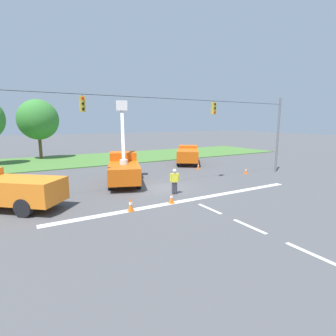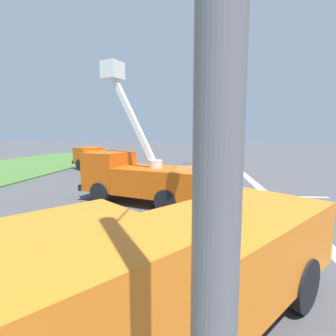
{
  "view_description": "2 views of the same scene",
  "coord_description": "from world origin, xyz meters",
  "px_view_note": "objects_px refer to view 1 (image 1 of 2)",
  "views": [
    {
      "loc": [
        -9.28,
        -16.96,
        4.89
      ],
      "look_at": [
        1.59,
        1.84,
        1.1
      ],
      "focal_mm": 28.0,
      "sensor_mm": 36.0,
      "label": 1
    },
    {
      "loc": [
        -14.04,
        0.08,
        3.24
      ],
      "look_at": [
        2.34,
        1.95,
        1.11
      ],
      "focal_mm": 28.0,
      "sensor_mm": 36.0,
      "label": 2
    }
  ],
  "objects_px": {
    "utility_truck_support_near": "(188,154)",
    "traffic_cone_mid_right": "(172,198)",
    "utility_truck_bucket_lift": "(124,167)",
    "utility_truck_support_far": "(6,189)",
    "tree_centre": "(38,120)",
    "road_worker": "(175,180)",
    "traffic_cone_mid_left": "(198,166)",
    "traffic_cone_foreground_left": "(246,171)",
    "traffic_cone_foreground_right": "(131,205)"
  },
  "relations": [
    {
      "from": "utility_truck_support_near",
      "to": "traffic_cone_mid_right",
      "type": "bearing_deg",
      "value": -127.91
    },
    {
      "from": "utility_truck_bucket_lift",
      "to": "utility_truck_support_far",
      "type": "relative_size",
      "value": 1.07
    },
    {
      "from": "utility_truck_support_near",
      "to": "traffic_cone_mid_right",
      "type": "relative_size",
      "value": 9.04
    },
    {
      "from": "tree_centre",
      "to": "road_worker",
      "type": "xyz_separation_m",
      "value": [
        6.45,
        -23.87,
        -4.23
      ]
    },
    {
      "from": "traffic_cone_mid_left",
      "to": "utility_truck_support_far",
      "type": "bearing_deg",
      "value": -163.56
    },
    {
      "from": "utility_truck_bucket_lift",
      "to": "traffic_cone_mid_left",
      "type": "height_order",
      "value": "utility_truck_bucket_lift"
    },
    {
      "from": "utility_truck_support_far",
      "to": "road_worker",
      "type": "bearing_deg",
      "value": -12.06
    },
    {
      "from": "road_worker",
      "to": "traffic_cone_mid_right",
      "type": "distance_m",
      "value": 2.18
    },
    {
      "from": "traffic_cone_foreground_left",
      "to": "traffic_cone_foreground_right",
      "type": "height_order",
      "value": "traffic_cone_foreground_right"
    },
    {
      "from": "utility_truck_bucket_lift",
      "to": "traffic_cone_foreground_right",
      "type": "relative_size",
      "value": 8.91
    },
    {
      "from": "traffic_cone_mid_left",
      "to": "traffic_cone_mid_right",
      "type": "height_order",
      "value": "traffic_cone_mid_right"
    },
    {
      "from": "utility_truck_support_near",
      "to": "traffic_cone_mid_left",
      "type": "relative_size",
      "value": 9.23
    },
    {
      "from": "utility_truck_support_near",
      "to": "traffic_cone_foreground_left",
      "type": "xyz_separation_m",
      "value": [
        1.36,
        -7.95,
        -0.82
      ]
    },
    {
      "from": "traffic_cone_foreground_left",
      "to": "traffic_cone_mid_left",
      "type": "height_order",
      "value": "traffic_cone_mid_left"
    },
    {
      "from": "tree_centre",
      "to": "traffic_cone_foreground_left",
      "type": "height_order",
      "value": "tree_centre"
    },
    {
      "from": "utility_truck_support_near",
      "to": "traffic_cone_foreground_right",
      "type": "distance_m",
      "value": 17.55
    },
    {
      "from": "traffic_cone_foreground_left",
      "to": "traffic_cone_mid_right",
      "type": "bearing_deg",
      "value": -158.13
    },
    {
      "from": "utility_truck_bucket_lift",
      "to": "traffic_cone_mid_left",
      "type": "distance_m",
      "value": 9.6
    },
    {
      "from": "utility_truck_bucket_lift",
      "to": "traffic_cone_foreground_left",
      "type": "xyz_separation_m",
      "value": [
        11.6,
        -2.11,
        -1.05
      ]
    },
    {
      "from": "utility_truck_bucket_lift",
      "to": "traffic_cone_mid_left",
      "type": "relative_size",
      "value": 9.92
    },
    {
      "from": "traffic_cone_foreground_left",
      "to": "traffic_cone_mid_right",
      "type": "relative_size",
      "value": 0.96
    },
    {
      "from": "tree_centre",
      "to": "road_worker",
      "type": "bearing_deg",
      "value": -74.87
    },
    {
      "from": "traffic_cone_mid_left",
      "to": "utility_truck_bucket_lift",
      "type": "bearing_deg",
      "value": -165.6
    },
    {
      "from": "utility_truck_bucket_lift",
      "to": "road_worker",
      "type": "xyz_separation_m",
      "value": [
        1.85,
        -4.85,
        -0.37
      ]
    },
    {
      "from": "traffic_cone_foreground_left",
      "to": "road_worker",
      "type": "bearing_deg",
      "value": -164.31
    },
    {
      "from": "tree_centre",
      "to": "traffic_cone_foreground_right",
      "type": "height_order",
      "value": "tree_centre"
    },
    {
      "from": "utility_truck_support_near",
      "to": "traffic_cone_mid_right",
      "type": "height_order",
      "value": "utility_truck_support_near"
    },
    {
      "from": "tree_centre",
      "to": "traffic_cone_mid_left",
      "type": "bearing_deg",
      "value": -50.24
    },
    {
      "from": "tree_centre",
      "to": "traffic_cone_mid_left",
      "type": "xyz_separation_m",
      "value": [
        13.85,
        -16.65,
        -4.91
      ]
    },
    {
      "from": "road_worker",
      "to": "traffic_cone_foreground_right",
      "type": "height_order",
      "value": "road_worker"
    },
    {
      "from": "tree_centre",
      "to": "traffic_cone_mid_left",
      "type": "height_order",
      "value": "tree_centre"
    },
    {
      "from": "traffic_cone_mid_left",
      "to": "traffic_cone_mid_right",
      "type": "xyz_separation_m",
      "value": [
        -8.63,
        -8.89,
        0.01
      ]
    },
    {
      "from": "utility_truck_support_near",
      "to": "traffic_cone_foreground_right",
      "type": "height_order",
      "value": "utility_truck_support_near"
    },
    {
      "from": "utility_truck_support_near",
      "to": "traffic_cone_foreground_left",
      "type": "bearing_deg",
      "value": -80.32
    },
    {
      "from": "road_worker",
      "to": "traffic_cone_foreground_left",
      "type": "height_order",
      "value": "road_worker"
    },
    {
      "from": "traffic_cone_foreground_left",
      "to": "traffic_cone_mid_right",
      "type": "xyz_separation_m",
      "value": [
        -10.98,
        -4.41,
        0.02
      ]
    },
    {
      "from": "utility_truck_support_near",
      "to": "road_worker",
      "type": "distance_m",
      "value": 13.59
    },
    {
      "from": "utility_truck_support_near",
      "to": "utility_truck_bucket_lift",
      "type": "bearing_deg",
      "value": -150.31
    },
    {
      "from": "utility_truck_support_near",
      "to": "road_worker",
      "type": "bearing_deg",
      "value": -128.14
    },
    {
      "from": "traffic_cone_mid_left",
      "to": "utility_truck_support_near",
      "type": "bearing_deg",
      "value": 73.97
    },
    {
      "from": "utility_truck_support_near",
      "to": "utility_truck_support_far",
      "type": "xyz_separation_m",
      "value": [
        -18.3,
        -8.57,
        0.05
      ]
    },
    {
      "from": "utility_truck_bucket_lift",
      "to": "traffic_cone_foreground_left",
      "type": "distance_m",
      "value": 11.83
    },
    {
      "from": "traffic_cone_mid_left",
      "to": "traffic_cone_mid_right",
      "type": "distance_m",
      "value": 12.39
    },
    {
      "from": "utility_truck_support_far",
      "to": "traffic_cone_mid_left",
      "type": "relative_size",
      "value": 9.26
    },
    {
      "from": "traffic_cone_foreground_right",
      "to": "road_worker",
      "type": "bearing_deg",
      "value": 24.08
    },
    {
      "from": "traffic_cone_mid_right",
      "to": "utility_truck_support_near",
      "type": "bearing_deg",
      "value": 52.09
    },
    {
      "from": "traffic_cone_foreground_right",
      "to": "utility_truck_support_far",
      "type": "bearing_deg",
      "value": 146.9
    },
    {
      "from": "road_worker",
      "to": "traffic_cone_mid_right",
      "type": "relative_size",
      "value": 2.59
    },
    {
      "from": "tree_centre",
      "to": "utility_truck_support_near",
      "type": "bearing_deg",
      "value": -41.6
    },
    {
      "from": "traffic_cone_foreground_left",
      "to": "traffic_cone_foreground_right",
      "type": "relative_size",
      "value": 0.88
    }
  ]
}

